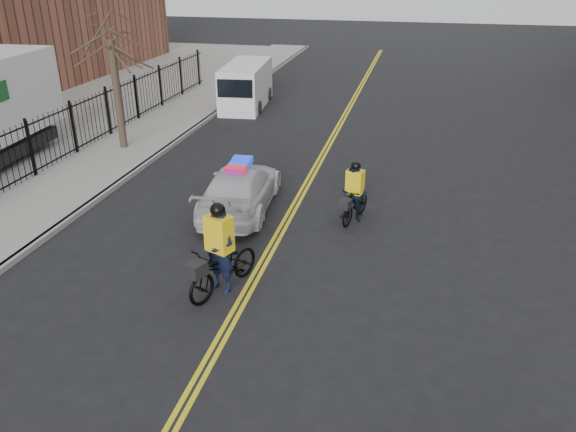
{
  "coord_description": "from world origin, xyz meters",
  "views": [
    {
      "loc": [
        3.35,
        -8.8,
        6.86
      ],
      "look_at": [
        0.61,
        2.85,
        1.3
      ],
      "focal_mm": 35.0,
      "sensor_mm": 36.0,
      "label": 1
    }
  ],
  "objects_px": {
    "cargo_van": "(246,86)",
    "cyclist_near": "(220,261)",
    "cyclist_far": "(354,197)",
    "police_cruiser": "(240,188)"
  },
  "relations": [
    {
      "from": "police_cruiser",
      "to": "cargo_van",
      "type": "relative_size",
      "value": 0.92
    },
    {
      "from": "police_cruiser",
      "to": "cyclist_near",
      "type": "relative_size",
      "value": 2.04
    },
    {
      "from": "cyclist_far",
      "to": "police_cruiser",
      "type": "bearing_deg",
      "value": -163.4
    },
    {
      "from": "police_cruiser",
      "to": "cargo_van",
      "type": "bearing_deg",
      "value": -78.1
    },
    {
      "from": "police_cruiser",
      "to": "cyclist_near",
      "type": "height_order",
      "value": "cyclist_near"
    },
    {
      "from": "cyclist_near",
      "to": "cyclist_far",
      "type": "height_order",
      "value": "cyclist_near"
    },
    {
      "from": "police_cruiser",
      "to": "cyclist_near",
      "type": "distance_m",
      "value": 4.42
    },
    {
      "from": "cargo_van",
      "to": "cyclist_near",
      "type": "relative_size",
      "value": 2.22
    },
    {
      "from": "police_cruiser",
      "to": "cyclist_far",
      "type": "distance_m",
      "value": 3.34
    },
    {
      "from": "police_cruiser",
      "to": "cargo_van",
      "type": "xyz_separation_m",
      "value": [
        -3.54,
        12.04,
        0.35
      ]
    }
  ]
}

